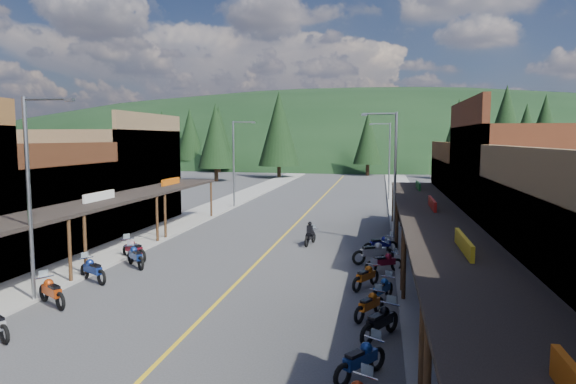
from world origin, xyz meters
The scene contains 39 objects.
ground centered at (0.00, 0.00, 0.00)m, with size 220.00×220.00×0.00m, color #38383A.
centerline centered at (0.00, 20.00, 0.01)m, with size 0.15×90.00×0.01m, color gold.
sidewalk_west centered at (-8.70, 20.00, 0.07)m, with size 3.40×94.00×0.15m, color gray.
sidewalk_east centered at (8.70, 20.00, 0.07)m, with size 3.40×94.00×0.15m, color gray.
shop_west_2 centered at (-13.75, 1.70, 2.53)m, with size 10.90×9.00×6.20m.
shop_west_3 centered at (-13.78, 11.30, 3.52)m, with size 10.90×10.20×8.20m.
shop_east_2 centered at (13.78, 1.70, 3.52)m, with size 10.90×9.00×8.20m.
shop_east_3 centered at (13.75, 11.30, 2.53)m, with size 10.90×10.20×6.20m.
streetlight_0 centered at (-6.95, -6.00, 4.46)m, with size 2.16×0.18×8.00m.
streetlight_1 centered at (-6.95, 22.00, 4.46)m, with size 2.16×0.18×8.00m.
streetlight_2 centered at (6.95, 8.00, 4.46)m, with size 2.16×0.18×8.00m.
streetlight_3 centered at (6.95, 30.00, 4.46)m, with size 2.16×0.18×8.00m.
ridge_hill centered at (0.00, 135.00, 0.00)m, with size 310.00×140.00×60.00m, color black.
pine_0 centered at (-40.00, 62.00, 6.48)m, with size 5.04×5.04×11.00m.
pine_1 centered at (-24.00, 70.00, 7.24)m, with size 5.88×5.88×12.50m.
pine_2 centered at (-10.00, 58.00, 7.99)m, with size 6.72×6.72×14.00m.
pine_3 centered at (4.00, 66.00, 6.48)m, with size 5.04×5.04×11.00m.
pine_4 centered at (18.00, 60.00, 7.24)m, with size 5.88×5.88×12.50m.
pine_5 centered at (34.00, 72.00, 7.99)m, with size 6.72×6.72×14.00m.
pine_7 centered at (-32.00, 76.00, 7.24)m, with size 5.88×5.88×12.50m.
pine_8 centered at (-22.00, 40.00, 5.98)m, with size 4.48×4.48×10.00m.
pine_9 centered at (24.00, 45.00, 6.38)m, with size 4.93×4.93×10.80m.
pine_10 centered at (-18.00, 50.00, 6.78)m, with size 5.38×5.38×11.60m.
pine_11 centered at (20.00, 38.00, 7.19)m, with size 5.82×5.82×12.40m.
bike_west_5 centered at (-6.13, -6.27, 0.62)m, with size 0.73×2.18×1.24m, color #B4390C, non-canonical shape.
bike_west_6 centered at (-6.40, -2.95, 0.61)m, with size 0.72×2.15×1.23m, color navy, non-canonical shape.
bike_west_7 centered at (-5.77, -0.13, 0.61)m, with size 0.72×2.15×1.23m, color navy, non-canonical shape.
bike_west_8 centered at (-6.48, 1.11, 0.65)m, with size 0.76×2.29×1.31m, color maroon, non-canonical shape.
bike_east_3 centered at (5.79, -10.24, 0.59)m, with size 0.68×2.05×1.17m, color navy, non-canonical shape.
bike_east_4 centered at (6.30, -7.34, 0.62)m, with size 0.72×2.17×1.24m, color black, non-canonical shape.
bike_east_5 centered at (5.92, -5.47, 0.55)m, with size 0.64×1.91×1.09m, color #A6490B, non-canonical shape.
bike_east_6 centered at (6.37, -3.42, 0.54)m, with size 0.62×1.87×1.07m, color navy, non-canonical shape.
bike_east_7 centered at (5.69, -1.77, 0.58)m, with size 0.67×2.02×1.16m, color #AA4A0C, non-canonical shape.
bike_east_8 centered at (6.47, 0.98, 0.57)m, with size 0.66×1.99×1.14m, color maroon, non-canonical shape.
bike_east_9 centered at (5.94, 2.70, 0.66)m, with size 0.77×2.32×1.33m, color #A2A2A7, non-canonical shape.
bike_east_10 centered at (6.29, 5.08, 0.59)m, with size 0.69×2.08×1.19m, color navy, non-canonical shape.
rider_on_bike centered at (2.11, 6.76, 0.59)m, with size 0.97×2.02×1.48m.
pedestrian_east_a centered at (8.10, -4.14, 0.97)m, with size 0.60×0.39×1.64m, color #271C2A.
pedestrian_east_b centered at (7.42, 13.54, 1.02)m, with size 0.84×0.49×1.74m, color brown.
Camera 1 is at (6.23, -23.53, 6.44)m, focal length 32.00 mm.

